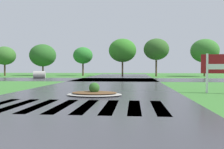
{
  "coord_description": "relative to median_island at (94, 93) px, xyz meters",
  "views": [
    {
      "loc": [
        2.23,
        -2.94,
        1.45
      ],
      "look_at": [
        0.78,
        12.88,
        0.99
      ],
      "focal_mm": 38.39,
      "sensor_mm": 36.0,
      "label": 1
    }
  ],
  "objects": [
    {
      "name": "asphalt_roadway",
      "position": [
        -0.18,
        0.71,
        -0.13
      ],
      "size": [
        9.62,
        80.0,
        0.01
      ],
      "primitive_type": "cube",
      "color": "#35353A",
      "rests_on": "ground"
    },
    {
      "name": "asphalt_cross_road",
      "position": [
        -0.18,
        16.44,
        -0.13
      ],
      "size": [
        90.0,
        8.66,
        0.01
      ],
      "primitive_type": "cube",
      "color": "#35353A",
      "rests_on": "ground"
    },
    {
      "name": "crosswalk_stripes",
      "position": [
        -0.18,
        -3.44,
        -0.13
      ],
      "size": [
        6.75,
        3.42,
        0.01
      ],
      "color": "white",
      "rests_on": "ground"
    },
    {
      "name": "median_island",
      "position": [
        0.0,
        0.0,
        0.0
      ],
      "size": [
        2.87,
        1.94,
        0.68
      ],
      "color": "#9E9B93",
      "rests_on": "ground"
    },
    {
      "name": "drainage_pipe_stack",
      "position": [
        -10.64,
        18.91,
        0.35
      ],
      "size": [
        1.72,
        1.34,
        0.98
      ],
      "color": "#9E9B93",
      "rests_on": "ground"
    },
    {
      "name": "background_treeline",
      "position": [
        -2.69,
        28.51,
        3.86
      ],
      "size": [
        38.12,
        7.05,
        6.27
      ],
      "color": "#4C3823",
      "rests_on": "ground"
    }
  ]
}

